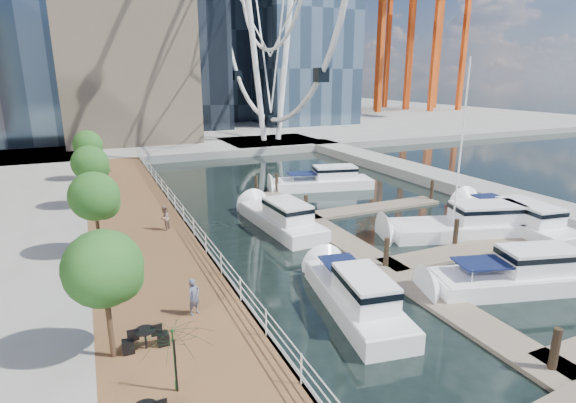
# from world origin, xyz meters

# --- Properties ---
(ground) EXTENTS (520.00, 520.00, 0.00)m
(ground) POSITION_xyz_m (0.00, 0.00, 0.00)
(ground) COLOR black
(ground) RESTS_ON ground
(boardwalk) EXTENTS (6.00, 60.00, 1.00)m
(boardwalk) POSITION_xyz_m (-9.00, 15.00, 0.50)
(boardwalk) COLOR brown
(boardwalk) RESTS_ON ground
(seawall) EXTENTS (0.25, 60.00, 1.00)m
(seawall) POSITION_xyz_m (-6.00, 15.00, 0.50)
(seawall) COLOR #595954
(seawall) RESTS_ON ground
(land_far) EXTENTS (200.00, 114.00, 1.00)m
(land_far) POSITION_xyz_m (0.00, 102.00, 0.50)
(land_far) COLOR gray
(land_far) RESTS_ON ground
(breakwater) EXTENTS (4.00, 60.00, 1.00)m
(breakwater) POSITION_xyz_m (20.00, 20.00, 0.50)
(breakwater) COLOR gray
(breakwater) RESTS_ON ground
(pier) EXTENTS (14.00, 12.00, 1.00)m
(pier) POSITION_xyz_m (14.00, 52.00, 0.50)
(pier) COLOR gray
(pier) RESTS_ON ground
(railing) EXTENTS (0.10, 60.00, 1.05)m
(railing) POSITION_xyz_m (-6.10, 15.00, 1.52)
(railing) COLOR white
(railing) RESTS_ON boardwalk
(floating_docks) EXTENTS (16.00, 34.00, 2.60)m
(floating_docks) POSITION_xyz_m (7.97, 9.98, 0.49)
(floating_docks) COLOR #6D6051
(floating_docks) RESTS_ON ground
(port_cranes) EXTENTS (40.00, 52.00, 38.00)m
(port_cranes) POSITION_xyz_m (67.67, 95.67, 20.00)
(port_cranes) COLOR #D84C14
(port_cranes) RESTS_ON ground
(street_trees) EXTENTS (2.60, 42.60, 4.60)m
(street_trees) POSITION_xyz_m (-11.40, 14.00, 4.29)
(street_trees) COLOR #3F2B1C
(street_trees) RESTS_ON ground
(yacht_foreground) EXTENTS (9.88, 5.03, 2.15)m
(yacht_foreground) POSITION_xyz_m (7.48, 3.26, 0.00)
(yacht_foreground) COLOR white
(yacht_foreground) RESTS_ON ground
(pedestrian_near) EXTENTS (0.67, 0.61, 1.54)m
(pedestrian_near) POSITION_xyz_m (-8.18, 5.67, 1.77)
(pedestrian_near) COLOR #53586F
(pedestrian_near) RESTS_ON boardwalk
(pedestrian_mid) EXTENTS (0.92, 0.97, 1.58)m
(pedestrian_mid) POSITION_xyz_m (-7.53, 16.74, 1.79)
(pedestrian_mid) COLOR #916D64
(pedestrian_mid) RESTS_ON boardwalk
(pedestrian_far) EXTENTS (0.97, 0.96, 1.64)m
(pedestrian_far) POSITION_xyz_m (-10.05, 33.29, 1.82)
(pedestrian_far) COLOR #2D2F39
(pedestrian_far) RESTS_ON boardwalk
(moored_yachts) EXTENTS (20.62, 39.32, 11.50)m
(moored_yachts) POSITION_xyz_m (9.74, 10.20, 0.00)
(moored_yachts) COLOR white
(moored_yachts) RESTS_ON ground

